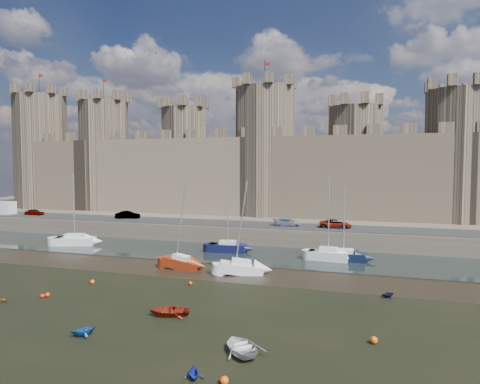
% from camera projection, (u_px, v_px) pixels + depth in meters
% --- Properties ---
extents(ground, '(160.00, 160.00, 0.00)m').
position_uv_depth(ground, '(92.00, 311.00, 33.83)').
color(ground, black).
rests_on(ground, ground).
extents(seaweed_patch, '(70.00, 34.00, 0.01)m').
position_uv_depth(seaweed_patch, '(35.00, 340.00, 28.11)').
color(seaweed_patch, black).
rests_on(seaweed_patch, ground).
extents(water_channel, '(160.00, 12.00, 0.08)m').
position_uv_depth(water_channel, '(206.00, 252.00, 56.70)').
color(water_channel, black).
rests_on(water_channel, ground).
extents(quay, '(160.00, 60.00, 2.50)m').
position_uv_depth(quay, '(269.00, 214.00, 90.93)').
color(quay, '#4C443A').
rests_on(quay, ground).
extents(road, '(160.00, 7.00, 0.10)m').
position_uv_depth(road, '(230.00, 223.00, 66.07)').
color(road, black).
rests_on(road, quay).
extents(castle, '(108.50, 11.00, 29.00)m').
position_uv_depth(castle, '(250.00, 165.00, 79.04)').
color(castle, '#42382B').
rests_on(castle, quay).
extents(car_0, '(3.56, 1.64, 1.18)m').
position_uv_depth(car_0, '(35.00, 212.00, 77.03)').
color(car_0, gray).
rests_on(car_0, quay).
extents(car_1, '(4.29, 2.69, 1.33)m').
position_uv_depth(car_1, '(128.00, 215.00, 72.03)').
color(car_1, gray).
rests_on(car_1, quay).
extents(car_2, '(4.35, 2.17, 1.21)m').
position_uv_depth(car_2, '(288.00, 222.00, 63.14)').
color(car_2, gray).
rests_on(car_2, quay).
extents(car_3, '(4.63, 2.32, 1.26)m').
position_uv_depth(car_3, '(336.00, 224.00, 61.24)').
color(car_3, gray).
rests_on(car_3, quay).
extents(van, '(5.53, 2.38, 2.38)m').
position_uv_depth(van, '(0.00, 208.00, 78.71)').
color(van, silver).
rests_on(van, quay).
extents(sailboat_0, '(5.95, 3.75, 10.38)m').
position_uv_depth(sailboat_0, '(75.00, 240.00, 61.35)').
color(sailboat_0, silver).
rests_on(sailboat_0, ground).
extents(sailboat_1, '(4.99, 2.32, 9.68)m').
position_uv_depth(sailboat_1, '(228.00, 247.00, 56.46)').
color(sailboat_1, black).
rests_on(sailboat_1, ground).
extents(sailboat_2, '(4.79, 2.15, 10.09)m').
position_uv_depth(sailboat_2, '(328.00, 254.00, 51.48)').
color(sailboat_2, silver).
rests_on(sailboat_2, ground).
extents(sailboat_3, '(5.14, 2.12, 8.92)m').
position_uv_depth(sailboat_3, '(344.00, 255.00, 51.37)').
color(sailboat_3, black).
rests_on(sailboat_3, ground).
extents(sailboat_4, '(4.24, 1.79, 9.77)m').
position_uv_depth(sailboat_4, '(181.00, 262.00, 47.63)').
color(sailboat_4, maroon).
rests_on(sailboat_4, ground).
extents(sailboat_5, '(4.93, 3.11, 9.94)m').
position_uv_depth(sailboat_5, '(241.00, 267.00, 45.25)').
color(sailboat_5, silver).
rests_on(sailboat_5, ground).
extents(dinghy_1, '(2.12, 2.12, 0.85)m').
position_uv_depth(dinghy_1, '(83.00, 330.00, 28.78)').
color(dinghy_1, '#154791').
rests_on(dinghy_1, ground).
extents(dinghy_2, '(4.04, 4.23, 0.71)m').
position_uv_depth(dinghy_2, '(241.00, 347.00, 26.29)').
color(dinghy_2, silver).
rests_on(dinghy_2, ground).
extents(dinghy_4, '(3.66, 3.20, 0.63)m').
position_uv_depth(dinghy_4, '(169.00, 312.00, 32.73)').
color(dinghy_4, maroon).
rests_on(dinghy_4, ground).
extents(dinghy_5, '(1.60, 1.68, 0.70)m').
position_uv_depth(dinghy_5, '(194.00, 372.00, 23.07)').
color(dinghy_5, navy).
rests_on(dinghy_5, ground).
extents(dinghy_7, '(1.52, 1.45, 0.62)m').
position_uv_depth(dinghy_7, '(388.00, 294.00, 37.11)').
color(dinghy_7, black).
rests_on(dinghy_7, ground).
extents(buoy_0, '(0.39, 0.39, 0.39)m').
position_uv_depth(buoy_0, '(48.00, 295.00, 37.40)').
color(buoy_0, '#FF370B').
rests_on(buoy_0, ground).
extents(buoy_1, '(0.44, 0.44, 0.44)m').
position_uv_depth(buoy_1, '(92.00, 282.00, 41.45)').
color(buoy_1, '#ED560A').
rests_on(buoy_1, ground).
extents(buoy_2, '(0.47, 0.47, 0.47)m').
position_uv_depth(buoy_2, '(224.00, 380.00, 22.42)').
color(buoy_2, '#FE4D0B').
rests_on(buoy_2, ground).
extents(buoy_3, '(0.38, 0.38, 0.38)m').
position_uv_depth(buoy_3, '(190.00, 283.00, 41.08)').
color(buoy_3, '#FF310B').
rests_on(buoy_3, ground).
extents(buoy_4, '(0.38, 0.38, 0.38)m').
position_uv_depth(buoy_4, '(42.00, 296.00, 37.10)').
color(buoy_4, '#FF230B').
rests_on(buoy_4, ground).
extents(buoy_5, '(0.49, 0.49, 0.49)m').
position_uv_depth(buoy_5, '(374.00, 340.00, 27.57)').
color(buoy_5, '#FF540B').
rests_on(buoy_5, ground).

